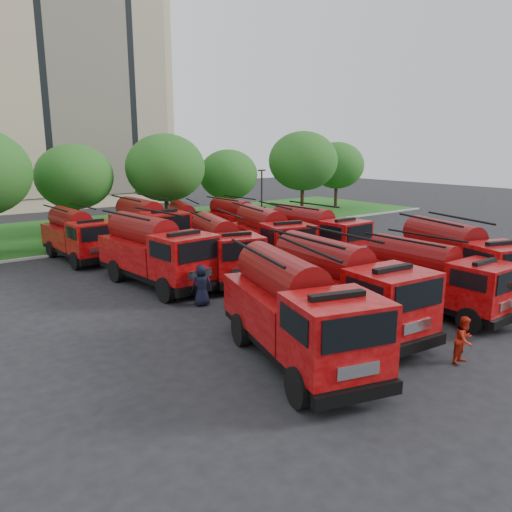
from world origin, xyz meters
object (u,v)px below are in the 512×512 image
at_px(fire_truck_1, 342,286).
at_px(fire_truck_10, 185,223).
at_px(fire_truck_8, 77,235).
at_px(fire_truck_9, 148,226).
at_px(fire_truck_7, 315,234).
at_px(firefighter_1, 462,363).
at_px(firefighter_2, 447,296).
at_px(fire_truck_4, 156,251).
at_px(fire_truck_11, 239,220).
at_px(firefighter_4, 202,305).
at_px(fire_truck_0, 296,311).
at_px(fire_truck_3, 458,259).
at_px(firefighter_5, 354,247).
at_px(fire_truck_6, 269,237).
at_px(fire_truck_5, 221,249).
at_px(fire_truck_2, 433,277).

distance_m(fire_truck_1, fire_truck_10, 19.73).
height_order(fire_truck_8, fire_truck_9, fire_truck_9).
relative_size(fire_truck_1, fire_truck_7, 1.08).
bearing_deg(fire_truck_10, firefighter_1, -80.59).
bearing_deg(firefighter_2, fire_truck_4, 51.21).
distance_m(fire_truck_11, firefighter_4, 16.28).
distance_m(fire_truck_0, fire_truck_1, 3.58).
bearing_deg(fire_truck_3, fire_truck_4, 154.26).
bearing_deg(firefighter_5, fire_truck_7, 29.47).
xyz_separation_m(fire_truck_3, fire_truck_11, (-0.17, 18.02, -0.21)).
xyz_separation_m(fire_truck_0, fire_truck_8, (-0.75, 19.58, -0.17)).
bearing_deg(fire_truck_10, firefighter_4, -100.10).
xyz_separation_m(fire_truck_0, fire_truck_6, (7.90, 11.21, -0.07)).
bearing_deg(fire_truck_3, firefighter_5, 84.26).
relative_size(fire_truck_5, firefighter_4, 4.03).
bearing_deg(fire_truck_3, fire_truck_1, -163.22).
distance_m(fire_truck_7, fire_truck_11, 8.63).
bearing_deg(fire_truck_11, fire_truck_4, -145.95).
height_order(fire_truck_4, fire_truck_6, fire_truck_4).
bearing_deg(fire_truck_10, firefighter_2, -63.51).
bearing_deg(firefighter_2, fire_truck_7, 4.44).
height_order(fire_truck_7, fire_truck_9, fire_truck_9).
height_order(fire_truck_1, fire_truck_6, fire_truck_1).
height_order(fire_truck_5, fire_truck_7, fire_truck_5).
distance_m(firefighter_1, firefighter_4, 11.14).
height_order(fire_truck_6, firefighter_5, fire_truck_6).
relative_size(fire_truck_1, fire_truck_3, 0.99).
xyz_separation_m(fire_truck_2, fire_truck_6, (-0.20, 11.00, 0.16)).
bearing_deg(fire_truck_2, fire_truck_7, 73.94).
distance_m(fire_truck_10, firefighter_1, 24.21).
relative_size(fire_truck_4, fire_truck_5, 1.05).
bearing_deg(fire_truck_7, firefighter_1, -117.38).
xyz_separation_m(fire_truck_6, fire_truck_9, (-4.06, 7.96, 0.06)).
distance_m(fire_truck_5, fire_truck_11, 11.47).
bearing_deg(fire_truck_6, fire_truck_4, -166.94).
xyz_separation_m(fire_truck_6, firefighter_1, (-3.58, -14.74, -1.70)).
distance_m(fire_truck_6, fire_truck_9, 8.94).
relative_size(fire_truck_2, fire_truck_5, 0.88).
xyz_separation_m(fire_truck_0, fire_truck_7, (11.06, 10.48, -0.12)).
relative_size(fire_truck_4, fire_truck_6, 1.03).
bearing_deg(firefighter_1, fire_truck_1, 97.16).
bearing_deg(fire_truck_8, fire_truck_11, -4.78).
bearing_deg(fire_truck_1, fire_truck_7, 56.46).
bearing_deg(firefighter_2, fire_truck_3, -78.59).
distance_m(fire_truck_3, fire_truck_6, 10.75).
relative_size(fire_truck_11, firefighter_2, 3.36).
distance_m(fire_truck_6, firefighter_1, 15.26).
height_order(fire_truck_3, fire_truck_4, fire_truck_4).
relative_size(fire_truck_5, firefighter_1, 4.68).
bearing_deg(fire_truck_6, firefighter_5, 16.15).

